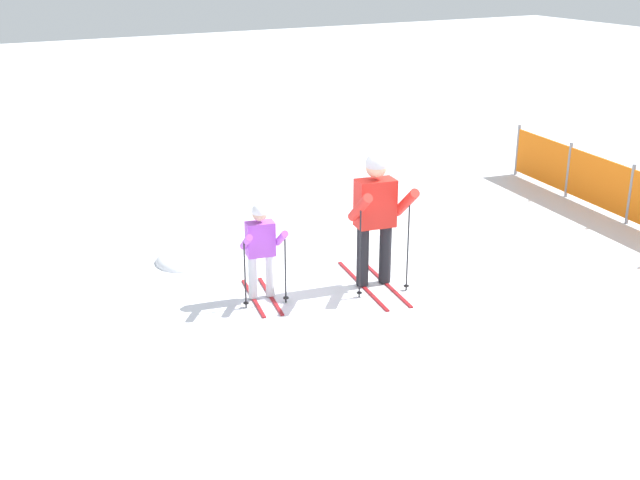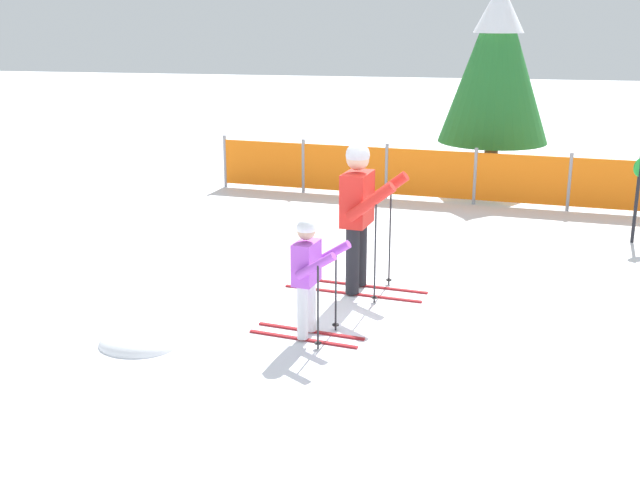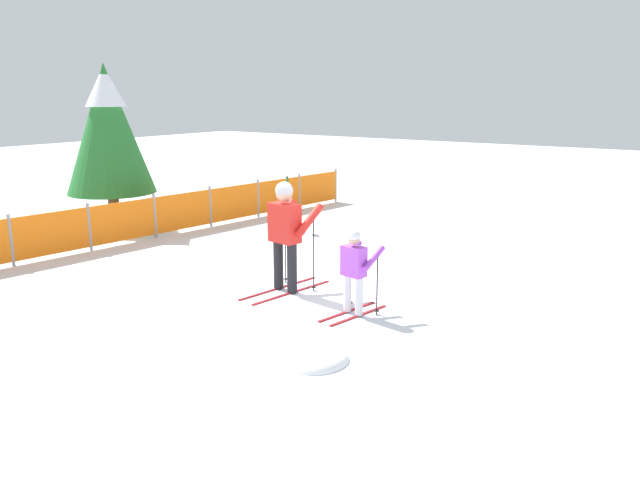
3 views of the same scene
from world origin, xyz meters
TOP-DOWN VIEW (x-y plane):
  - ground_plane at (0.00, 0.00)m, footprint 60.00×60.00m
  - skier_adult at (-0.21, 0.23)m, footprint 1.70×0.81m
  - skier_child at (-0.52, -1.23)m, footprint 1.20×0.58m
  - safety_fence at (1.88, 4.78)m, footprint 10.68×1.31m
  - conifer_far at (1.41, 6.65)m, footprint 2.02×2.02m
  - trail_marker at (3.36, 2.95)m, footprint 0.25×0.16m
  - snow_mound at (-2.14, -1.74)m, footprint 0.81×0.69m

SIDE VIEW (x-z plane):
  - ground_plane at x=0.00m, z-range 0.00..0.00m
  - snow_mound at x=-2.14m, z-range -0.16..0.16m
  - safety_fence at x=1.88m, z-range 0.00..0.96m
  - skier_child at x=-0.52m, z-range 0.11..1.36m
  - trail_marker at x=3.36m, z-range 0.16..1.40m
  - skier_adult at x=-0.21m, z-range 0.17..1.93m
  - conifer_far at x=1.41m, z-range 0.44..4.20m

